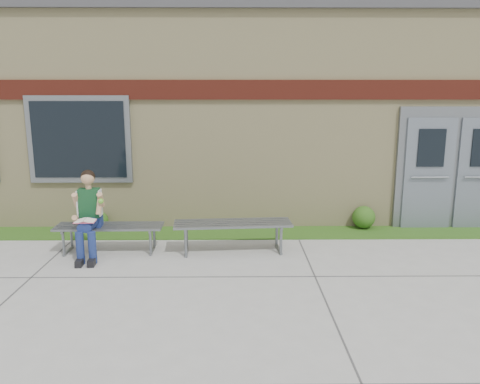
{
  "coord_description": "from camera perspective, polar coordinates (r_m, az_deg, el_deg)",
  "views": [
    {
      "loc": [
        -0.12,
        -5.7,
        2.54
      ],
      "look_at": [
        -0.05,
        1.7,
        0.97
      ],
      "focal_mm": 35.0,
      "sensor_mm": 36.0,
      "label": 1
    }
  ],
  "objects": [
    {
      "name": "ground",
      "position": [
        6.24,
        0.62,
        -12.06
      ],
      "size": [
        80.0,
        80.0,
        0.0
      ],
      "primitive_type": "plane",
      "color": "#9E9E99",
      "rests_on": "ground"
    },
    {
      "name": "grass_strip",
      "position": [
        8.68,
        0.27,
        -4.99
      ],
      "size": [
        16.0,
        0.8,
        0.02
      ],
      "primitive_type": "cube",
      "color": "#2C5416",
      "rests_on": "ground"
    },
    {
      "name": "school_building",
      "position": [
        11.69,
        0.03,
        9.82
      ],
      "size": [
        16.2,
        6.22,
        4.2
      ],
      "color": "beige",
      "rests_on": "ground"
    },
    {
      "name": "bench_left",
      "position": [
        7.89,
        -15.61,
        -4.65
      ],
      "size": [
        1.72,
        0.5,
        0.45
      ],
      "rotation": [
        0.0,
        0.0,
        0.01
      ],
      "color": "slate",
      "rests_on": "ground"
    },
    {
      "name": "bench_right",
      "position": [
        7.61,
        -0.88,
        -4.52
      ],
      "size": [
        1.93,
        0.66,
        0.49
      ],
      "rotation": [
        0.0,
        0.0,
        0.07
      ],
      "color": "slate",
      "rests_on": "ground"
    },
    {
      "name": "girl",
      "position": [
        7.68,
        -18.0,
        -2.45
      ],
      "size": [
        0.51,
        0.84,
        1.37
      ],
      "rotation": [
        0.0,
        0.0,
        0.08
      ],
      "color": "navy",
      "rests_on": "ground"
    },
    {
      "name": "shrub_mid",
      "position": [
        9.23,
        -16.78,
        -3.32
      ],
      "size": [
        0.34,
        0.34,
        0.34
      ],
      "primitive_type": "sphere",
      "color": "#2C5416",
      "rests_on": "grass_strip"
    },
    {
      "name": "shrub_east",
      "position": [
        9.18,
        14.85,
        -2.99
      ],
      "size": [
        0.43,
        0.43,
        0.43
      ],
      "primitive_type": "sphere",
      "color": "#2C5416",
      "rests_on": "grass_strip"
    }
  ]
}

